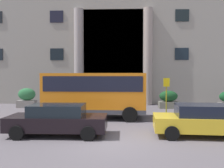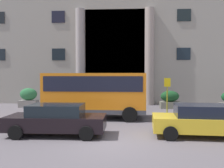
% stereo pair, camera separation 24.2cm
% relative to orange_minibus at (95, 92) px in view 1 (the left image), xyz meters
% --- Properties ---
extents(ground_plane, '(80.00, 64.00, 0.12)m').
position_rel_orange_minibus_xyz_m(ground_plane, '(1.39, -5.50, -1.76)').
color(ground_plane, '#5D565C').
extents(office_building_facade, '(43.78, 9.67, 21.39)m').
position_rel_orange_minibus_xyz_m(office_building_facade, '(1.39, 11.98, 8.98)').
color(office_building_facade, gray).
rests_on(office_building_facade, ground_plane).
extents(orange_minibus, '(6.38, 2.78, 2.87)m').
position_rel_orange_minibus_xyz_m(orange_minibus, '(0.00, 0.00, 0.00)').
color(orange_minibus, orange).
rests_on(orange_minibus, ground_plane).
extents(bus_stop_sign, '(0.44, 0.08, 2.54)m').
position_rel_orange_minibus_xyz_m(bus_stop_sign, '(4.82, 1.76, -0.13)').
color(bus_stop_sign, '#98941C').
rests_on(bus_stop_sign, ground_plane).
extents(hedge_planter_far_west, '(1.58, 0.98, 1.46)m').
position_rel_orange_minibus_xyz_m(hedge_planter_far_west, '(5.57, 4.95, -1.00)').
color(hedge_planter_far_west, '#69685A').
rests_on(hedge_planter_far_west, ground_plane).
extents(hedge_planter_entrance_right, '(1.92, 0.74, 1.49)m').
position_rel_orange_minibus_xyz_m(hedge_planter_entrance_right, '(-1.93, 4.75, -0.99)').
color(hedge_planter_entrance_right, gray).
rests_on(hedge_planter_entrance_right, ground_plane).
extents(hedge_planter_east, '(1.55, 0.82, 1.65)m').
position_rel_orange_minibus_xyz_m(hedge_planter_east, '(-6.37, 4.90, -0.91)').
color(hedge_planter_east, gray).
rests_on(hedge_planter_east, ground_plane).
extents(hedge_planter_west, '(1.65, 0.97, 1.26)m').
position_rel_orange_minibus_xyz_m(hedge_planter_west, '(2.05, 4.84, -1.10)').
color(hedge_planter_west, slate).
rests_on(hedge_planter_west, ground_plane).
extents(parked_sedan_second, '(4.51, 2.27, 1.43)m').
position_rel_orange_minibus_xyz_m(parked_sedan_second, '(5.37, -4.39, -0.97)').
color(parked_sedan_second, gold).
rests_on(parked_sedan_second, ground_plane).
extents(parked_compact_extra, '(4.46, 1.97, 1.42)m').
position_rel_orange_minibus_xyz_m(parked_compact_extra, '(-1.22, -4.52, -0.98)').
color(parked_compact_extra, black).
rests_on(parked_compact_extra, ground_plane).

